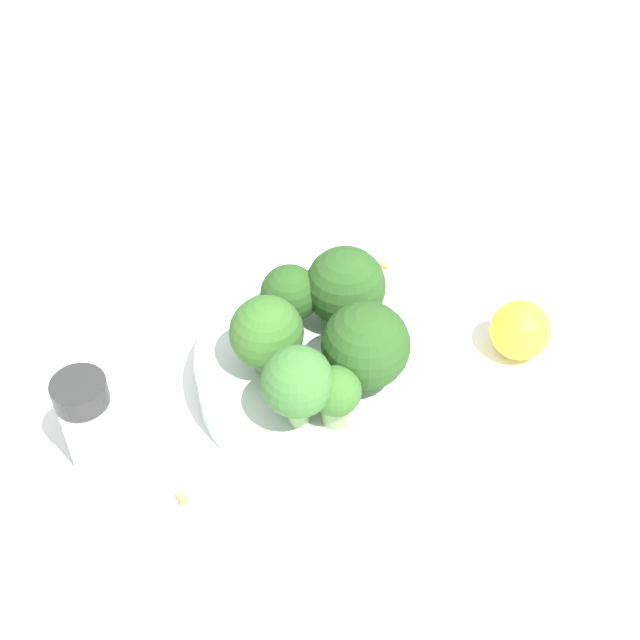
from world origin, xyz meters
TOP-DOWN VIEW (x-y plane):
  - ground_plane at (0.00, 0.00)m, footprint 3.00×3.00m
  - bowl at (0.00, 0.00)m, footprint 0.17×0.17m
  - broccoli_floret_0 at (-0.03, 0.02)m, footprint 0.06×0.06m
  - broccoli_floret_1 at (0.03, -0.02)m, footprint 0.04×0.04m
  - broccoli_floret_2 at (0.03, 0.02)m, footprint 0.05×0.05m
  - broccoli_floret_3 at (-0.01, -0.04)m, footprint 0.06×0.06m
  - broccoli_floret_4 at (0.00, 0.06)m, footprint 0.05×0.05m
  - broccoli_floret_5 at (-0.02, 0.05)m, footprint 0.03×0.03m
  - pepper_shaker at (0.13, 0.09)m, footprint 0.03×0.03m
  - lemon_wedge at (-0.13, -0.07)m, footprint 0.04×0.04m
  - almond_crumb_0 at (-0.02, -0.14)m, footprint 0.01×0.01m
  - almond_crumb_1 at (0.06, 0.11)m, footprint 0.01×0.01m

SIDE VIEW (x-z plane):
  - ground_plane at x=0.00m, z-range 0.00..0.00m
  - almond_crumb_0 at x=-0.02m, z-range 0.00..0.01m
  - almond_crumb_1 at x=0.06m, z-range 0.00..0.01m
  - bowl at x=0.00m, z-range 0.00..0.04m
  - lemon_wedge at x=-0.13m, z-range 0.00..0.04m
  - pepper_shaker at x=0.13m, z-range 0.00..0.08m
  - broccoli_floret_5 at x=-0.02m, z-range 0.04..0.08m
  - broccoli_floret_1 at x=0.03m, z-range 0.04..0.09m
  - broccoli_floret_3 at x=-0.01m, z-range 0.04..0.10m
  - broccoli_floret_2 at x=0.03m, z-range 0.04..0.10m
  - broccoli_floret_0 at x=-0.03m, z-range 0.04..0.10m
  - broccoli_floret_4 at x=0.00m, z-range 0.04..0.10m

